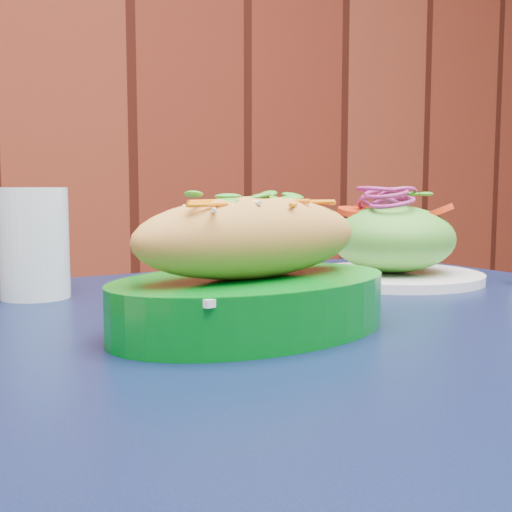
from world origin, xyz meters
name	(u,v)px	position (x,y,z in m)	size (l,w,h in m)	color
brick_wall	(128,12)	(0.00, 2.97, 1.40)	(4.90, 0.04, 2.80)	#561A10
cafe_table	(351,395)	(-0.21, 1.57, 0.66)	(0.83, 0.83, 0.75)	black
banh_mi_basket	(253,275)	(-0.34, 1.54, 0.80)	(0.30, 0.23, 0.13)	#006613
salad_plate	(393,244)	(-0.03, 1.73, 0.80)	(0.24, 0.24, 0.13)	white
water_glass	(34,243)	(-0.48, 1.81, 0.81)	(0.08, 0.08, 0.13)	silver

